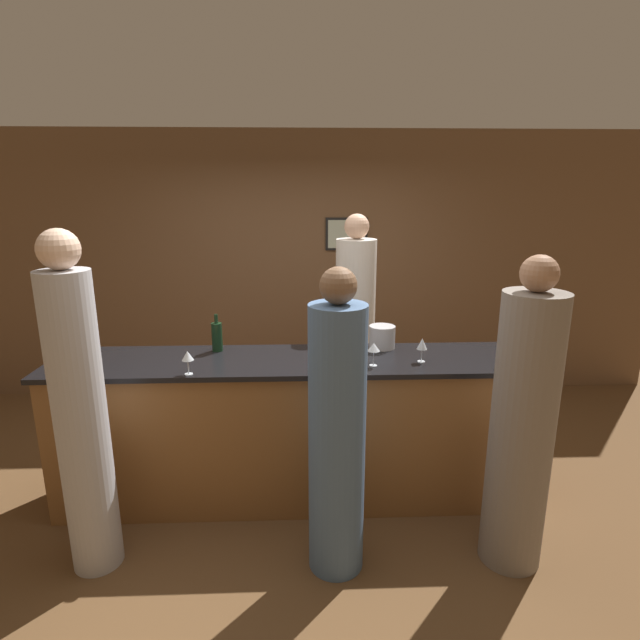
% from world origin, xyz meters
% --- Properties ---
extents(ground_plane, '(14.00, 14.00, 0.00)m').
position_xyz_m(ground_plane, '(0.00, 0.00, 0.00)').
color(ground_plane, brown).
extents(back_wall, '(8.00, 0.08, 2.80)m').
position_xyz_m(back_wall, '(0.00, 2.04, 1.40)').
color(back_wall, brown).
rests_on(back_wall, ground_plane).
extents(bar_counter, '(3.30, 0.67, 1.06)m').
position_xyz_m(bar_counter, '(0.00, 0.00, 0.53)').
color(bar_counter, brown).
rests_on(bar_counter, ground_plane).
extents(bartender, '(0.33, 0.33, 2.02)m').
position_xyz_m(bartender, '(0.54, 0.78, 0.95)').
color(bartender, silver).
rests_on(bartender, ground_plane).
extents(guest_0, '(0.36, 0.36, 1.87)m').
position_xyz_m(guest_0, '(1.35, -0.71, 0.87)').
color(guest_0, gray).
rests_on(guest_0, ground_plane).
extents(guest_1, '(0.29, 0.29, 2.01)m').
position_xyz_m(guest_1, '(-1.16, -0.65, 0.96)').
color(guest_1, '#B2B2B7').
rests_on(guest_1, ground_plane).
extents(guest_2, '(0.32, 0.32, 1.81)m').
position_xyz_m(guest_2, '(0.28, -0.72, 0.85)').
color(guest_2, '#4C6B93').
rests_on(guest_2, ground_plane).
extents(wine_bottle_0, '(0.08, 0.08, 0.28)m').
position_xyz_m(wine_bottle_0, '(-1.35, -0.26, 1.18)').
color(wine_bottle_0, black).
rests_on(wine_bottle_0, bar_counter).
extents(wine_bottle_1, '(0.08, 0.08, 0.27)m').
position_xyz_m(wine_bottle_1, '(-0.53, 0.20, 1.17)').
color(wine_bottle_1, black).
rests_on(wine_bottle_1, bar_counter).
extents(ice_bucket, '(0.19, 0.19, 0.17)m').
position_xyz_m(ice_bucket, '(0.68, 0.22, 1.15)').
color(ice_bucket, silver).
rests_on(ice_bucket, bar_counter).
extents(wine_glass_0, '(0.08, 0.08, 0.17)m').
position_xyz_m(wine_glass_0, '(1.42, -0.22, 1.19)').
color(wine_glass_0, silver).
rests_on(wine_glass_0, bar_counter).
extents(wine_glass_1, '(0.08, 0.08, 0.16)m').
position_xyz_m(wine_glass_1, '(-0.63, -0.28, 1.19)').
color(wine_glass_1, silver).
rests_on(wine_glass_1, bar_counter).
extents(wine_glass_2, '(0.06, 0.06, 0.18)m').
position_xyz_m(wine_glass_2, '(0.31, -0.05, 1.20)').
color(wine_glass_2, silver).
rests_on(wine_glass_2, bar_counter).
extents(wine_glass_3, '(0.07, 0.07, 0.17)m').
position_xyz_m(wine_glass_3, '(-1.21, -0.24, 1.19)').
color(wine_glass_3, silver).
rests_on(wine_glass_3, bar_counter).
extents(wine_glass_4, '(0.08, 0.08, 0.16)m').
position_xyz_m(wine_glass_4, '(0.56, -0.17, 1.19)').
color(wine_glass_4, silver).
rests_on(wine_glass_4, bar_counter).
extents(wine_glass_5, '(0.08, 0.08, 0.16)m').
position_xyz_m(wine_glass_5, '(1.56, -0.12, 1.18)').
color(wine_glass_5, silver).
rests_on(wine_glass_5, bar_counter).
extents(wine_glass_6, '(0.07, 0.07, 0.17)m').
position_xyz_m(wine_glass_6, '(0.90, -0.10, 1.19)').
color(wine_glass_6, silver).
rests_on(wine_glass_6, bar_counter).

